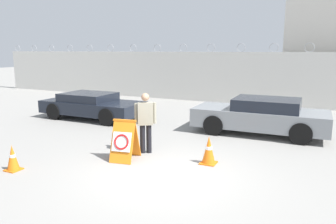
{
  "coord_description": "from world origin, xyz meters",
  "views": [
    {
      "loc": [
        3.24,
        -6.54,
        2.9
      ],
      "look_at": [
        -0.91,
        2.2,
        1.06
      ],
      "focal_mm": 35.0,
      "sensor_mm": 36.0,
      "label": 1
    }
  ],
  "objects_px": {
    "barricade_sign": "(124,140)",
    "parked_car_front_coupe": "(92,105)",
    "traffic_cone_near": "(209,150)",
    "security_guard": "(146,120)",
    "traffic_cone_mid": "(13,158)",
    "parked_car_rear_sedan": "(261,116)"
  },
  "relations": [
    {
      "from": "barricade_sign",
      "to": "traffic_cone_near",
      "type": "relative_size",
      "value": 1.5
    },
    {
      "from": "security_guard",
      "to": "parked_car_rear_sedan",
      "type": "height_order",
      "value": "security_guard"
    },
    {
      "from": "traffic_cone_near",
      "to": "traffic_cone_mid",
      "type": "relative_size",
      "value": 1.15
    },
    {
      "from": "traffic_cone_mid",
      "to": "parked_car_front_coupe",
      "type": "bearing_deg",
      "value": 110.47
    },
    {
      "from": "traffic_cone_mid",
      "to": "parked_car_rear_sedan",
      "type": "bearing_deg",
      "value": 52.22
    },
    {
      "from": "parked_car_front_coupe",
      "to": "parked_car_rear_sedan",
      "type": "distance_m",
      "value": 6.99
    },
    {
      "from": "traffic_cone_near",
      "to": "parked_car_front_coupe",
      "type": "relative_size",
      "value": 0.17
    },
    {
      "from": "traffic_cone_mid",
      "to": "barricade_sign",
      "type": "bearing_deg",
      "value": 42.08
    },
    {
      "from": "barricade_sign",
      "to": "traffic_cone_mid",
      "type": "relative_size",
      "value": 1.73
    },
    {
      "from": "security_guard",
      "to": "traffic_cone_mid",
      "type": "relative_size",
      "value": 2.7
    },
    {
      "from": "traffic_cone_near",
      "to": "parked_car_front_coupe",
      "type": "height_order",
      "value": "parked_car_front_coupe"
    },
    {
      "from": "traffic_cone_near",
      "to": "traffic_cone_mid",
      "type": "bearing_deg",
      "value": -148.86
    },
    {
      "from": "traffic_cone_mid",
      "to": "parked_car_front_coupe",
      "type": "relative_size",
      "value": 0.15
    },
    {
      "from": "security_guard",
      "to": "parked_car_rear_sedan",
      "type": "bearing_deg",
      "value": -156.98
    },
    {
      "from": "barricade_sign",
      "to": "parked_car_front_coupe",
      "type": "bearing_deg",
      "value": 127.21
    },
    {
      "from": "barricade_sign",
      "to": "parked_car_rear_sedan",
      "type": "relative_size",
      "value": 0.24
    },
    {
      "from": "barricade_sign",
      "to": "traffic_cone_near",
      "type": "bearing_deg",
      "value": 8.23
    },
    {
      "from": "security_guard",
      "to": "parked_car_front_coupe",
      "type": "relative_size",
      "value": 0.39
    },
    {
      "from": "barricade_sign",
      "to": "parked_car_front_coupe",
      "type": "distance_m",
      "value": 5.76
    },
    {
      "from": "traffic_cone_mid",
      "to": "parked_car_rear_sedan",
      "type": "height_order",
      "value": "parked_car_rear_sedan"
    },
    {
      "from": "security_guard",
      "to": "parked_car_front_coupe",
      "type": "height_order",
      "value": "security_guard"
    },
    {
      "from": "barricade_sign",
      "to": "traffic_cone_mid",
      "type": "distance_m",
      "value": 2.75
    }
  ]
}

